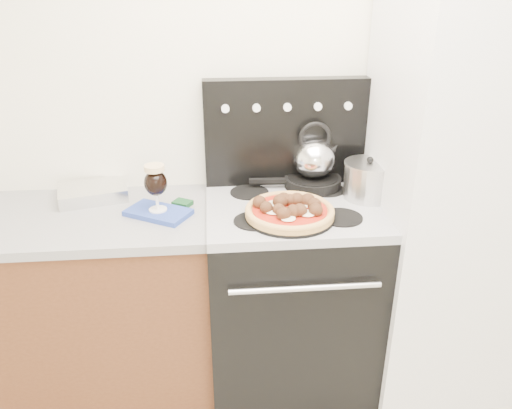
{
  "coord_description": "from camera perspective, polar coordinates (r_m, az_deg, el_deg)",
  "views": [
    {
      "loc": [
        -0.26,
        -0.8,
        1.84
      ],
      "look_at": [
        -0.09,
        1.05,
        0.99
      ],
      "focal_mm": 35.0,
      "sensor_mm": 36.0,
      "label": 1
    }
  ],
  "objects": [
    {
      "name": "oven_mitt",
      "position": [
        2.19,
        -11.11,
        -0.91
      ],
      "size": [
        0.31,
        0.27,
        0.02
      ],
      "primitive_type": "cube",
      "rotation": [
        0.0,
        0.0,
        -0.53
      ],
      "color": "#2B44A5",
      "rests_on": "countertop"
    },
    {
      "name": "stock_pot",
      "position": [
        2.3,
        12.68,
        2.63
      ],
      "size": [
        0.23,
        0.23,
        0.16
      ],
      "primitive_type": "cylinder",
      "rotation": [
        0.0,
        0.0,
        -0.08
      ],
      "color": "silver",
      "rests_on": "cooktop"
    },
    {
      "name": "foil_sheet",
      "position": [
        2.42,
        -18.17,
        1.34
      ],
      "size": [
        0.34,
        0.29,
        0.06
      ],
      "primitive_type": "cube",
      "rotation": [
        0.0,
        0.0,
        0.26
      ],
      "color": "white",
      "rests_on": "countertop"
    },
    {
      "name": "fridge",
      "position": [
        2.39,
        21.18,
        1.03
      ],
      "size": [
        0.64,
        0.68,
        1.9
      ],
      "primitive_type": "cube",
      "color": "silver",
      "rests_on": "ground"
    },
    {
      "name": "pizza_pan",
      "position": [
        2.09,
        3.84,
        -1.37
      ],
      "size": [
        0.44,
        0.44,
        0.01
      ],
      "primitive_type": "cylinder",
      "rotation": [
        0.0,
        0.0,
        -0.18
      ],
      "color": "black",
      "rests_on": "cooktop"
    },
    {
      "name": "room_shell",
      "position": [
        1.27,
        7.4,
        -3.16
      ],
      "size": [
        3.52,
        3.01,
        2.52
      ],
      "color": "beige",
      "rests_on": "ground"
    },
    {
      "name": "base_cabinet",
      "position": [
        2.56,
        -21.92,
        -10.74
      ],
      "size": [
        1.45,
        0.6,
        0.86
      ],
      "primitive_type": "cube",
      "color": "#5A2F18",
      "rests_on": "ground"
    },
    {
      "name": "countertop",
      "position": [
        2.35,
        -23.63,
        -1.68
      ],
      "size": [
        1.48,
        0.63,
        0.04
      ],
      "primitive_type": "cube",
      "color": "gray",
      "rests_on": "base_cabinet"
    },
    {
      "name": "pizza",
      "position": [
        2.07,
        3.87,
        -0.56
      ],
      "size": [
        0.47,
        0.47,
        0.05
      ],
      "primitive_type": null,
      "rotation": [
        0.0,
        0.0,
        0.34
      ],
      "color": "gold",
      "rests_on": "pizza_pan"
    },
    {
      "name": "cooktop",
      "position": [
        2.22,
        4.21,
        -0.49
      ],
      "size": [
        0.76,
        0.65,
        0.04
      ],
      "primitive_type": "cube",
      "color": "#ADADB2",
      "rests_on": "stove_body"
    },
    {
      "name": "tea_kettle",
      "position": [
        2.35,
        6.66,
        5.67
      ],
      "size": [
        0.22,
        0.22,
        0.23
      ],
      "primitive_type": null,
      "rotation": [
        0.0,
        0.0,
        -0.08
      ],
      "color": "silver",
      "rests_on": "skillet"
    },
    {
      "name": "beer_glass",
      "position": [
        2.14,
        -11.36,
        1.9
      ],
      "size": [
        0.12,
        0.12,
        0.21
      ],
      "primitive_type": null,
      "rotation": [
        0.0,
        0.0,
        -0.31
      ],
      "color": "black",
      "rests_on": "oven_mitt"
    },
    {
      "name": "stove_body",
      "position": [
        2.45,
        3.87,
        -10.29
      ],
      "size": [
        0.76,
        0.65,
        0.88
      ],
      "primitive_type": "cube",
      "color": "black",
      "rests_on": "ground"
    },
    {
      "name": "backguard",
      "position": [
        2.37,
        3.35,
        8.25
      ],
      "size": [
        0.76,
        0.08,
        0.5
      ],
      "primitive_type": "cube",
      "color": "black",
      "rests_on": "cooktop"
    },
    {
      "name": "skillet",
      "position": [
        2.4,
        6.5,
        2.58
      ],
      "size": [
        0.28,
        0.28,
        0.05
      ],
      "primitive_type": "cylinder",
      "rotation": [
        0.0,
        0.0,
        -0.04
      ],
      "color": "black",
      "rests_on": "cooktop"
    }
  ]
}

